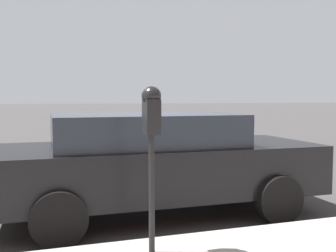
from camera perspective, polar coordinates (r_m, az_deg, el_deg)
The scene contains 3 objects.
ground_plane at distance 6.58m, azimuth -6.89°, elevation -10.52°, with size 220.00×220.00×0.00m, color #3D3A3A.
parking_meter at distance 3.80m, azimuth -2.42°, elevation 0.01°, with size 0.21×0.19×1.64m.
car_black at distance 5.59m, azimuth -1.85°, elevation -5.04°, with size 1.99×4.53×1.43m.
Camera 1 is at (-6.26, 1.19, 1.66)m, focal length 42.00 mm.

